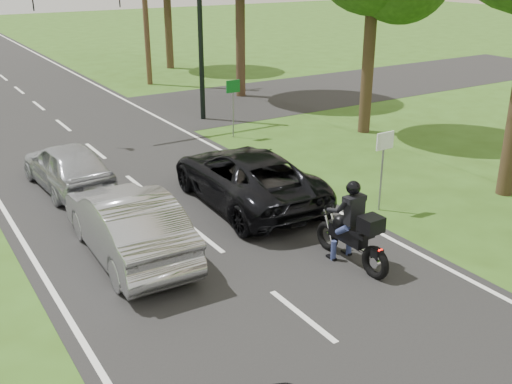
% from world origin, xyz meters
% --- Properties ---
extents(ground, '(140.00, 140.00, 0.00)m').
position_xyz_m(ground, '(0.00, 0.00, 0.00)').
color(ground, '#305016').
rests_on(ground, ground).
extents(road, '(8.00, 100.00, 0.01)m').
position_xyz_m(road, '(0.00, 10.00, 0.01)').
color(road, black).
rests_on(road, ground).
extents(cross_road, '(60.00, 7.00, 0.01)m').
position_xyz_m(cross_road, '(0.00, 16.00, 0.01)').
color(cross_road, black).
rests_on(cross_road, ground).
extents(motorcycle_rider, '(0.63, 2.23, 1.93)m').
position_xyz_m(motorcycle_rider, '(2.12, 1.07, 0.76)').
color(motorcycle_rider, black).
rests_on(motorcycle_rider, ground).
extents(dark_suv, '(2.73, 5.46, 1.48)m').
position_xyz_m(dark_suv, '(2.00, 5.28, 0.75)').
color(dark_suv, black).
rests_on(dark_suv, road).
extents(silver_sedan, '(1.74, 4.69, 1.53)m').
position_xyz_m(silver_sedan, '(-1.81, 4.02, 0.78)').
color(silver_sedan, '#9FA0A4').
rests_on(silver_sedan, road).
extents(silver_suv, '(1.88, 4.15, 1.38)m').
position_xyz_m(silver_suv, '(-1.77, 8.87, 0.70)').
color(silver_suv, '#B0B2B9').
rests_on(silver_suv, road).
extents(traffic_signal, '(6.38, 0.44, 6.00)m').
position_xyz_m(traffic_signal, '(3.34, 14.00, 4.14)').
color(traffic_signal, black).
rests_on(traffic_signal, ground).
extents(sign_white, '(0.55, 0.07, 2.12)m').
position_xyz_m(sign_white, '(4.70, 2.98, 1.60)').
color(sign_white, slate).
rests_on(sign_white, ground).
extents(sign_green, '(0.55, 0.07, 2.12)m').
position_xyz_m(sign_green, '(4.90, 10.98, 1.60)').
color(sign_green, slate).
rests_on(sign_green, ground).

